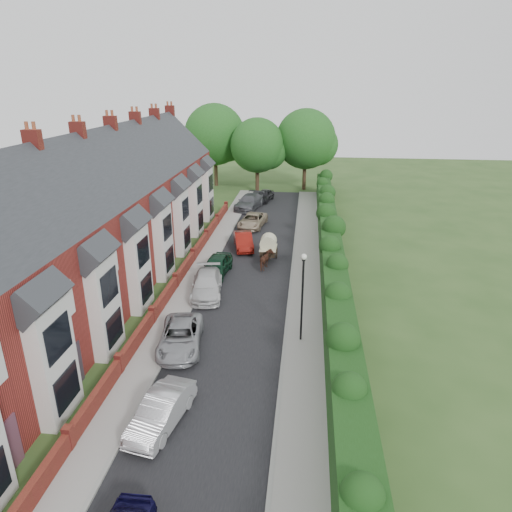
{
  "coord_description": "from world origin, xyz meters",
  "views": [
    {
      "loc": [
        3.41,
        -18.0,
        13.46
      ],
      "look_at": [
        0.12,
        11.07,
        2.2
      ],
      "focal_mm": 32.0,
      "sensor_mm": 36.0,
      "label": 1
    }
  ],
  "objects": [
    {
      "name": "road",
      "position": [
        -0.5,
        11.0,
        0.01
      ],
      "size": [
        6.0,
        58.0,
        0.02
      ],
      "primitive_type": "cube",
      "color": "black",
      "rests_on": "ground"
    },
    {
      "name": "car_silver_a",
      "position": [
        -2.22,
        -3.22,
        0.67
      ],
      "size": [
        2.17,
        4.28,
        1.35
      ],
      "primitive_type": "imported",
      "rotation": [
        0.0,
        0.0,
        -0.19
      ],
      "color": "#AFAFB4",
      "rests_on": "ground"
    },
    {
      "name": "horse_cart",
      "position": [
        0.55,
        15.92,
        1.24
      ],
      "size": [
        1.35,
        2.99,
        2.16
      ],
      "color": "black",
      "rests_on": "ground"
    },
    {
      "name": "pavement_house_side",
      "position": [
        -4.35,
        11.0,
        0.06
      ],
      "size": [
        1.7,
        58.0,
        0.12
      ],
      "primitive_type": "cube",
      "color": "gray",
      "rests_on": "ground"
    },
    {
      "name": "lamppost",
      "position": [
        3.4,
        4.0,
        3.3
      ],
      "size": [
        0.32,
        0.32,
        5.16
      ],
      "color": "black",
      "rests_on": "ground"
    },
    {
      "name": "tree_far_left",
      "position": [
        -2.65,
        40.08,
        5.71
      ],
      "size": [
        7.14,
        6.8,
        9.29
      ],
      "color": "#332316",
      "rests_on": "ground"
    },
    {
      "name": "tree_far_right",
      "position": [
        3.39,
        42.08,
        6.31
      ],
      "size": [
        7.98,
        7.6,
        10.31
      ],
      "color": "#332316",
      "rests_on": "ground"
    },
    {
      "name": "car_grey",
      "position": [
        -2.95,
        31.43,
        0.79
      ],
      "size": [
        3.32,
        5.76,
        1.57
      ],
      "primitive_type": "imported",
      "rotation": [
        0.0,
        0.0,
        -0.22
      ],
      "color": "#505257",
      "rests_on": "ground"
    },
    {
      "name": "horse",
      "position": [
        0.55,
        14.1,
        0.72
      ],
      "size": [
        1.08,
        1.81,
        1.43
      ],
      "primitive_type": "imported",
      "rotation": [
        0.0,
        0.0,
        2.95
      ],
      "color": "#462519",
      "rests_on": "ground"
    },
    {
      "name": "garden_wall_row",
      "position": [
        -5.35,
        10.0,
        0.46
      ],
      "size": [
        0.35,
        40.35,
        1.1
      ],
      "color": "maroon",
      "rests_on": "ground"
    },
    {
      "name": "tree_far_back",
      "position": [
        -8.59,
        43.08,
        6.62
      ],
      "size": [
        8.4,
        8.0,
        10.82
      ],
      "color": "#332316",
      "rests_on": "ground"
    },
    {
      "name": "kerb_hedge_side",
      "position": [
        2.55,
        11.0,
        0.07
      ],
      "size": [
        0.18,
        58.0,
        0.13
      ],
      "primitive_type": "cube",
      "color": "gray",
      "rests_on": "ground"
    },
    {
      "name": "car_black",
      "position": [
        -1.6,
        35.08,
        0.68
      ],
      "size": [
        2.4,
        4.21,
        1.35
      ],
      "primitive_type": "imported",
      "rotation": [
        0.0,
        0.0,
        -0.21
      ],
      "color": "black",
      "rests_on": "ground"
    },
    {
      "name": "pavement_hedge_side",
      "position": [
        3.6,
        11.0,
        0.06
      ],
      "size": [
        2.2,
        58.0,
        0.12
      ],
      "primitive_type": "cube",
      "color": "gray",
      "rests_on": "ground"
    },
    {
      "name": "ground",
      "position": [
        0.0,
        0.0,
        0.0
      ],
      "size": [
        140.0,
        140.0,
        0.0
      ],
      "primitive_type": "plane",
      "color": "#2D4C1E",
      "rests_on": "ground"
    },
    {
      "name": "car_red",
      "position": [
        -1.8,
        18.43,
        0.68
      ],
      "size": [
        2.33,
        4.32,
        1.35
      ],
      "primitive_type": "imported",
      "rotation": [
        0.0,
        0.0,
        0.23
      ],
      "color": "maroon",
      "rests_on": "ground"
    },
    {
      "name": "car_silver_b",
      "position": [
        -3.0,
        2.64,
        0.66
      ],
      "size": [
        2.85,
        5.0,
        1.31
      ],
      "primitive_type": "imported",
      "rotation": [
        0.0,
        0.0,
        0.15
      ],
      "color": "#94969B",
      "rests_on": "ground"
    },
    {
      "name": "terrace_row",
      "position": [
        -10.87,
        9.98,
        4.47
      ],
      "size": [
        9.05,
        40.5,
        11.5
      ],
      "color": "maroon",
      "rests_on": "ground"
    },
    {
      "name": "car_white",
      "position": [
        -3.0,
        9.22,
        0.7
      ],
      "size": [
        2.65,
        5.07,
        1.4
      ],
      "primitive_type": "imported",
      "rotation": [
        0.0,
        0.0,
        0.15
      ],
      "color": "silver",
      "rests_on": "ground"
    },
    {
      "name": "car_beige",
      "position": [
        -1.76,
        24.69,
        0.65
      ],
      "size": [
        2.79,
        4.93,
        1.3
      ],
      "primitive_type": "imported",
      "rotation": [
        0.0,
        0.0,
        -0.14
      ],
      "color": "tan",
      "rests_on": "ground"
    },
    {
      "name": "car_green",
      "position": [
        -3.0,
        12.6,
        0.72
      ],
      "size": [
        2.07,
        4.37,
        1.45
      ],
      "primitive_type": "imported",
      "rotation": [
        0.0,
        0.0,
        -0.09
      ],
      "color": "black",
      "rests_on": "ground"
    },
    {
      "name": "hedge",
      "position": [
        5.4,
        11.0,
        1.6
      ],
      "size": [
        2.1,
        58.0,
        2.85
      ],
      "color": "black",
      "rests_on": "ground"
    },
    {
      "name": "kerb_house_side",
      "position": [
        -3.55,
        11.0,
        0.07
      ],
      "size": [
        0.18,
        58.0,
        0.13
      ],
      "primitive_type": "cube",
      "color": "gray",
      "rests_on": "ground"
    }
  ]
}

